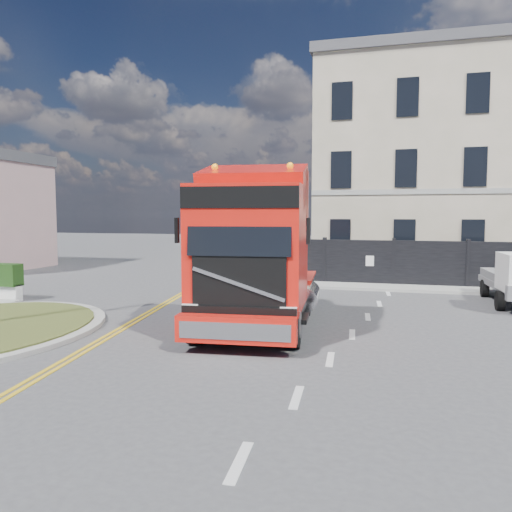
% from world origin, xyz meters
% --- Properties ---
extents(ground, '(120.00, 120.00, 0.00)m').
position_xyz_m(ground, '(0.00, 0.00, 0.00)').
color(ground, '#424244').
rests_on(ground, ground).
extents(hoarding_fence, '(18.80, 0.25, 2.00)m').
position_xyz_m(hoarding_fence, '(6.55, 9.00, 1.00)').
color(hoarding_fence, black).
rests_on(hoarding_fence, ground).
extents(georgian_building, '(12.30, 10.30, 12.80)m').
position_xyz_m(georgian_building, '(6.00, 16.50, 5.77)').
color(georgian_building, beige).
rests_on(georgian_building, ground).
extents(pavement_far, '(20.00, 1.60, 0.12)m').
position_xyz_m(pavement_far, '(6.00, 8.10, 0.06)').
color(pavement_far, '#999994').
rests_on(pavement_far, ground).
extents(truck, '(3.34, 7.43, 4.32)m').
position_xyz_m(truck, '(0.39, -0.67, 1.93)').
color(truck, black).
rests_on(truck, ground).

